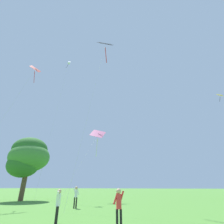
{
  "coord_description": "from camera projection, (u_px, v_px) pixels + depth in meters",
  "views": [
    {
      "loc": [
        2.6,
        -4.3,
        1.74
      ],
      "look_at": [
        -5.64,
        22.44,
        14.28
      ],
      "focal_mm": 26.8,
      "sensor_mm": 36.0,
      "label": 1
    }
  ],
  "objects": [
    {
      "name": "kite_white_distant",
      "position": [
        68.0,
        63.0,
        40.53
      ],
      "size": [
        2.16,
        6.46,
        29.72
      ],
      "color": "white",
      "rests_on": "ground_plane"
    },
    {
      "name": "kite_pink_low",
      "position": [
        97.0,
        138.0,
        25.95
      ],
      "size": [
        2.32,
        8.81,
        10.33
      ],
      "color": "pink",
      "rests_on": "ground_plane"
    },
    {
      "name": "kite_yellow_diamond",
      "position": [
        221.0,
        100.0,
        41.99
      ],
      "size": [
        1.34,
        5.06,
        23.72
      ],
      "color": "yellow",
      "rests_on": "ground_plane"
    },
    {
      "name": "kite_black_large",
      "position": [
        105.0,
        48.0,
        27.76
      ],
      "size": [
        2.46,
        8.38,
        24.92
      ],
      "color": "black",
      "rests_on": "ground_plane"
    },
    {
      "name": "person_with_spool",
      "position": [
        58.0,
        202.0,
        8.9
      ],
      "size": [
        0.24,
        0.52,
        1.63
      ],
      "color": "black",
      "rests_on": "ground_plane"
    },
    {
      "name": "person_in_red_shirt",
      "position": [
        76.0,
        195.0,
        15.07
      ],
      "size": [
        0.49,
        0.43,
        1.77
      ],
      "color": "black",
      "rests_on": "ground_plane"
    },
    {
      "name": "person_near_tree",
      "position": [
        119.0,
        205.0,
        7.59
      ],
      "size": [
        0.52,
        0.31,
        1.67
      ],
      "color": "black",
      "rests_on": "ground_plane"
    },
    {
      "name": "tree_right_cluster",
      "position": [
        28.0,
        157.0,
        24.89
      ],
      "size": [
        5.75,
        5.71,
        8.75
      ],
      "color": "brown",
      "rests_on": "ground_plane"
    },
    {
      "name": "kite_red_high",
      "position": [
        34.0,
        73.0,
        28.95
      ],
      "size": [
        3.14,
        9.04,
        21.66
      ],
      "color": "red",
      "rests_on": "ground_plane"
    }
  ]
}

